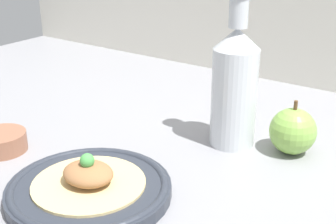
{
  "coord_description": "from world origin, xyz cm",
  "views": [
    {
      "loc": [
        34.62,
        -51.53,
        36.18
      ],
      "look_at": [
        -2.94,
        1.94,
        9.38
      ],
      "focal_mm": 50.0,
      "sensor_mm": 36.0,
      "label": 1
    }
  ],
  "objects_px": {
    "plate": "(89,189)",
    "plated_food": "(88,177)",
    "dipping_bowl": "(2,142)",
    "cider_bottle": "(235,84)",
    "apple": "(293,131)"
  },
  "relations": [
    {
      "from": "plate",
      "to": "plated_food",
      "type": "height_order",
      "value": "plated_food"
    },
    {
      "from": "plate",
      "to": "plated_food",
      "type": "distance_m",
      "value": 0.02
    },
    {
      "from": "plate",
      "to": "dipping_bowl",
      "type": "xyz_separation_m",
      "value": [
        -0.22,
        0.02,
        0.0
      ]
    },
    {
      "from": "plated_food",
      "to": "plate",
      "type": "bearing_deg",
      "value": 63.43
    },
    {
      "from": "plated_food",
      "to": "dipping_bowl",
      "type": "height_order",
      "value": "plated_food"
    },
    {
      "from": "plated_food",
      "to": "cider_bottle",
      "type": "distance_m",
      "value": 0.29
    },
    {
      "from": "cider_bottle",
      "to": "plated_food",
      "type": "bearing_deg",
      "value": -107.51
    },
    {
      "from": "plate",
      "to": "plated_food",
      "type": "relative_size",
      "value": 1.45
    },
    {
      "from": "plated_food",
      "to": "cider_bottle",
      "type": "xyz_separation_m",
      "value": [
        0.08,
        0.27,
        0.08
      ]
    },
    {
      "from": "cider_bottle",
      "to": "dipping_bowl",
      "type": "distance_m",
      "value": 0.4
    },
    {
      "from": "cider_bottle",
      "to": "dipping_bowl",
      "type": "relative_size",
      "value": 3.2
    },
    {
      "from": "plate",
      "to": "cider_bottle",
      "type": "height_order",
      "value": "cider_bottle"
    },
    {
      "from": "apple",
      "to": "dipping_bowl",
      "type": "xyz_separation_m",
      "value": [
        -0.4,
        -0.27,
        -0.02
      ]
    },
    {
      "from": "dipping_bowl",
      "to": "plated_food",
      "type": "bearing_deg",
      "value": -4.77
    },
    {
      "from": "plate",
      "to": "cider_bottle",
      "type": "bearing_deg",
      "value": 72.49
    }
  ]
}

